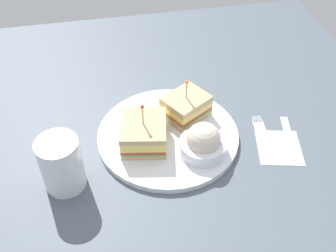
% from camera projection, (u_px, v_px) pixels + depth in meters
% --- Properties ---
extents(ground_plane, '(1.02, 1.02, 0.02)m').
position_uv_depth(ground_plane, '(168.00, 141.00, 0.82)').
color(ground_plane, '#4C5660').
extents(plate, '(0.28, 0.28, 0.01)m').
position_uv_depth(plate, '(168.00, 135.00, 0.81)').
color(plate, white).
rests_on(plate, ground_plane).
extents(sandwich_half_front, '(0.11, 0.10, 0.09)m').
position_uv_depth(sandwich_half_front, '(144.00, 133.00, 0.77)').
color(sandwich_half_front, tan).
rests_on(sandwich_half_front, plate).
extents(sandwich_half_back, '(0.10, 0.11, 0.09)m').
position_uv_depth(sandwich_half_back, '(186.00, 107.00, 0.83)').
color(sandwich_half_back, tan).
rests_on(sandwich_half_back, plate).
extents(coleslaw_bowl, '(0.09, 0.09, 0.06)m').
position_uv_depth(coleslaw_bowl, '(203.00, 142.00, 0.76)').
color(coleslaw_bowl, white).
rests_on(coleslaw_bowl, plate).
extents(drink_glass, '(0.07, 0.07, 0.10)m').
position_uv_depth(drink_glass, '(62.00, 166.00, 0.70)').
color(drink_glass, '#B74C33').
rests_on(drink_glass, ground_plane).
extents(napkin, '(0.11, 0.10, 0.00)m').
position_uv_depth(napkin, '(279.00, 147.00, 0.79)').
color(napkin, beige).
rests_on(napkin, ground_plane).
extents(fork, '(0.13, 0.03, 0.00)m').
position_uv_depth(fork, '(262.00, 132.00, 0.82)').
color(fork, silver).
rests_on(fork, ground_plane).
extents(knife, '(0.12, 0.04, 0.00)m').
position_uv_depth(knife, '(288.00, 135.00, 0.82)').
color(knife, silver).
rests_on(knife, ground_plane).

